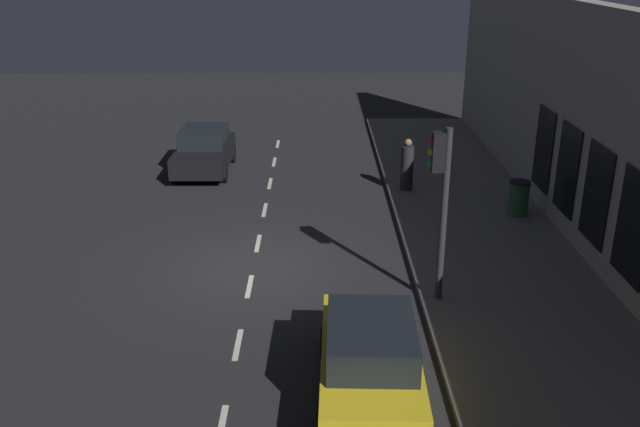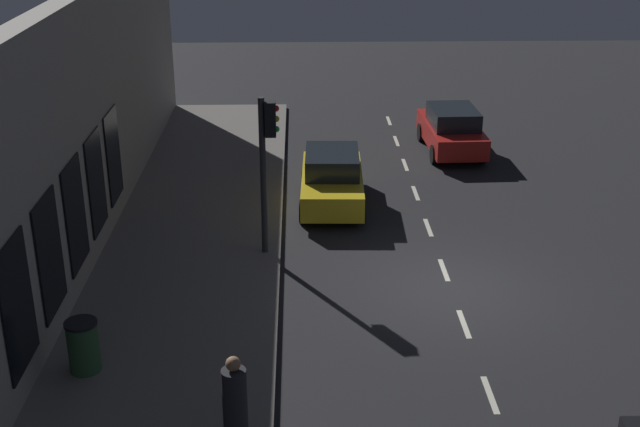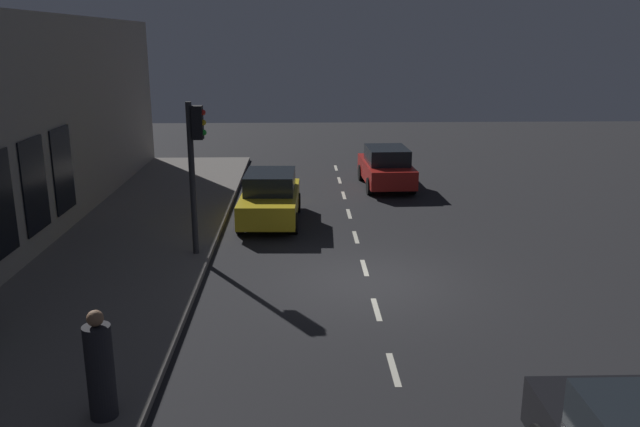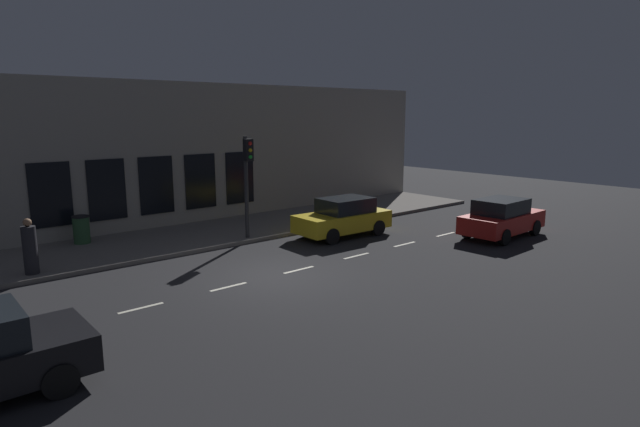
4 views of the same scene
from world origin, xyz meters
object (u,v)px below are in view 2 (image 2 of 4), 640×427
traffic_light (267,151)px  trash_bin (83,346)px  parked_car_1 (452,130)px  pedestrian_0 (235,406)px  parked_car_2 (332,179)px

traffic_light → trash_bin: 6.59m
parked_car_1 → trash_bin: 16.46m
traffic_light → pedestrian_0: 7.84m
traffic_light → pedestrian_0: traffic_light is taller
parked_car_1 → pedestrian_0: 17.10m
traffic_light → parked_car_2: traffic_light is taller
pedestrian_0 → traffic_light: bearing=49.7°
parked_car_1 → parked_car_2: (4.30, 4.80, -0.00)m
parked_car_1 → parked_car_2: bearing=-133.8°
pedestrian_0 → trash_bin: bearing=104.4°
parked_car_1 → pedestrian_0: pedestrian_0 is taller
pedestrian_0 → parked_car_1: bearing=30.3°
pedestrian_0 → trash_bin: pedestrian_0 is taller
traffic_light → parked_car_1: traffic_light is taller
parked_car_1 → trash_bin: parked_car_1 is taller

